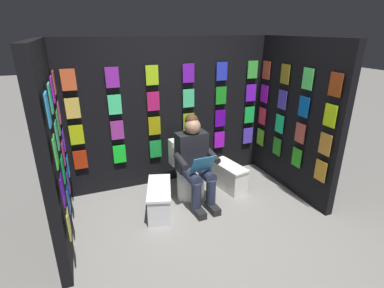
{
  "coord_description": "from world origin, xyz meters",
  "views": [
    {
      "loc": [
        1.23,
        2.3,
        2.19
      ],
      "look_at": [
        -0.03,
        -0.9,
        0.85
      ],
      "focal_mm": 27.71,
      "sensor_mm": 36.0,
      "label": 1
    }
  ],
  "objects": [
    {
      "name": "person_reading",
      "position": [
        -0.09,
        -0.93,
        0.6
      ],
      "size": [
        0.54,
        0.7,
        1.19
      ],
      "rotation": [
        0.0,
        0.0,
        0.05
      ],
      "color": "black",
      "rests_on": "ground"
    },
    {
      "name": "display_wall_back",
      "position": [
        0.0,
        -1.69,
        1.05
      ],
      "size": [
        3.06,
        0.14,
        2.1
      ],
      "color": "black",
      "rests_on": "ground"
    },
    {
      "name": "display_wall_right",
      "position": [
        1.53,
        -0.82,
        1.05
      ],
      "size": [
        0.14,
        1.64,
        2.1
      ],
      "color": "black",
      "rests_on": "ground"
    },
    {
      "name": "comic_longbox_far",
      "position": [
        0.42,
        -0.86,
        0.18
      ],
      "size": [
        0.47,
        0.74,
        0.36
      ],
      "rotation": [
        0.0,
        0.0,
        -0.29
      ],
      "color": "silver",
      "rests_on": "ground"
    },
    {
      "name": "comic_longbox_near",
      "position": [
        -0.68,
        -1.08,
        0.19
      ],
      "size": [
        0.36,
        0.63,
        0.37
      ],
      "rotation": [
        0.0,
        0.0,
        0.19
      ],
      "color": "white",
      "rests_on": "ground"
    },
    {
      "name": "toilet",
      "position": [
        -0.08,
        -1.16,
        0.33
      ],
      "size": [
        0.41,
        0.56,
        0.77
      ],
      "rotation": [
        0.0,
        0.0,
        0.05
      ],
      "color": "white",
      "rests_on": "ground"
    },
    {
      "name": "ground_plane",
      "position": [
        0.0,
        0.0,
        0.0
      ],
      "size": [
        30.0,
        30.0,
        0.0
      ],
      "primitive_type": "plane",
      "color": "gray"
    },
    {
      "name": "display_wall_left",
      "position": [
        -1.53,
        -0.82,
        1.05
      ],
      "size": [
        0.14,
        1.64,
        2.1
      ],
      "color": "black",
      "rests_on": "ground"
    }
  ]
}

